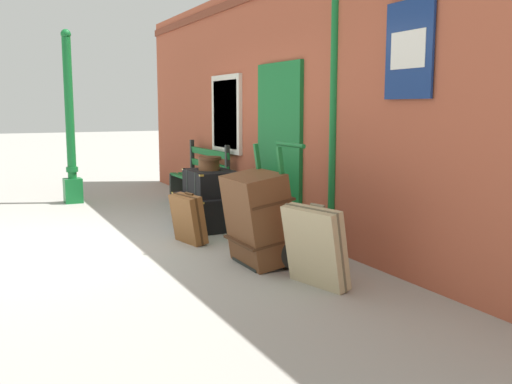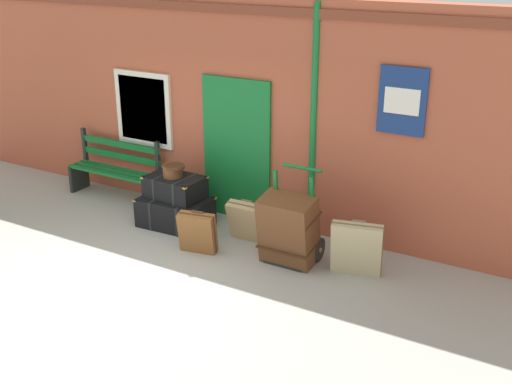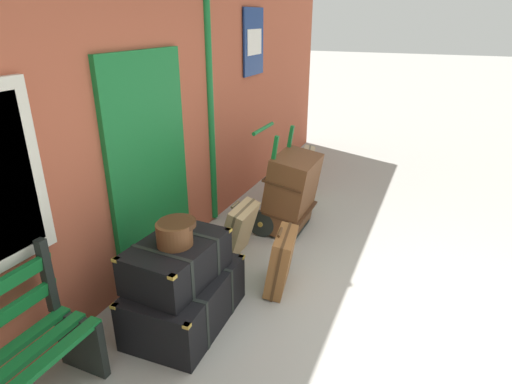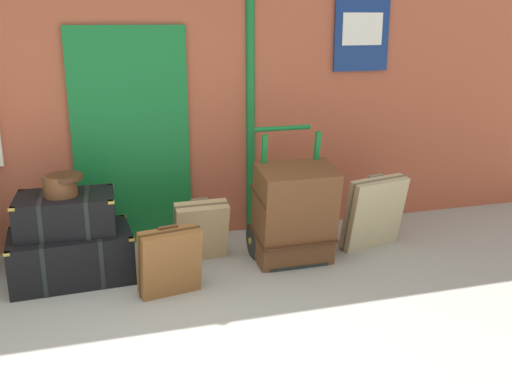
{
  "view_description": "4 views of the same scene",
  "coord_description": "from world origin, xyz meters",
  "px_view_note": "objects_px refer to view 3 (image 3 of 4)",
  "views": [
    {
      "loc": [
        6.54,
        -0.99,
        1.57
      ],
      "look_at": [
        0.94,
        1.72,
        0.65
      ],
      "focal_mm": 40.75,
      "sensor_mm": 36.0,
      "label": 1
    },
    {
      "loc": [
        4.68,
        -5.0,
        3.85
      ],
      "look_at": [
        0.96,
        1.57,
        0.85
      ],
      "focal_mm": 44.26,
      "sensor_mm": 36.0,
      "label": 2
    },
    {
      "loc": [
        -2.88,
        0.03,
        2.35
      ],
      "look_at": [
        0.91,
        1.69,
        0.65
      ],
      "focal_mm": 29.89,
      "sensor_mm": 36.0,
      "label": 3
    },
    {
      "loc": [
        -0.27,
        -3.19,
        2.18
      ],
      "look_at": [
        1.16,
        1.64,
        0.66
      ],
      "focal_mm": 41.15,
      "sensor_mm": 36.0,
      "label": 4
    }
  ],
  "objects_px": {
    "steamer_trunk_base": "(185,300)",
    "suitcase_brown": "(303,176)",
    "porters_trolley": "(277,205)",
    "large_brown_trunk": "(291,192)",
    "steamer_trunk_middle": "(177,260)",
    "suitcase_tan": "(281,261)",
    "suitcase_umber": "(238,230)",
    "round_hatbox": "(175,232)"
  },
  "relations": [
    {
      "from": "suitcase_tan",
      "to": "suitcase_brown",
      "type": "bearing_deg",
      "value": 12.4
    },
    {
      "from": "steamer_trunk_middle",
      "to": "large_brown_trunk",
      "type": "xyz_separation_m",
      "value": [
        1.96,
        -0.27,
        -0.11
      ]
    },
    {
      "from": "large_brown_trunk",
      "to": "suitcase_brown",
      "type": "height_order",
      "value": "large_brown_trunk"
    },
    {
      "from": "steamer_trunk_middle",
      "to": "suitcase_umber",
      "type": "bearing_deg",
      "value": 1.49
    },
    {
      "from": "steamer_trunk_middle",
      "to": "suitcase_brown",
      "type": "xyz_separation_m",
      "value": [
        2.82,
        -0.14,
        -0.22
      ]
    },
    {
      "from": "suitcase_umber",
      "to": "porters_trolley",
      "type": "bearing_deg",
      "value": -8.95
    },
    {
      "from": "large_brown_trunk",
      "to": "suitcase_umber",
      "type": "relative_size",
      "value": 1.58
    },
    {
      "from": "round_hatbox",
      "to": "suitcase_brown",
      "type": "height_order",
      "value": "round_hatbox"
    },
    {
      "from": "porters_trolley",
      "to": "suitcase_umber",
      "type": "bearing_deg",
      "value": 171.05
    },
    {
      "from": "porters_trolley",
      "to": "large_brown_trunk",
      "type": "height_order",
      "value": "porters_trolley"
    },
    {
      "from": "round_hatbox",
      "to": "large_brown_trunk",
      "type": "xyz_separation_m",
      "value": [
        1.97,
        -0.25,
        -0.38
      ]
    },
    {
      "from": "steamer_trunk_base",
      "to": "round_hatbox",
      "type": "relative_size",
      "value": 3.18
    },
    {
      "from": "large_brown_trunk",
      "to": "suitcase_tan",
      "type": "distance_m",
      "value": 1.23
    },
    {
      "from": "porters_trolley",
      "to": "suitcase_brown",
      "type": "bearing_deg",
      "value": -2.76
    },
    {
      "from": "steamer_trunk_base",
      "to": "suitcase_brown",
      "type": "relative_size",
      "value": 1.41
    },
    {
      "from": "suitcase_brown",
      "to": "suitcase_tan",
      "type": "distance_m",
      "value": 2.1
    },
    {
      "from": "steamer_trunk_middle",
      "to": "large_brown_trunk",
      "type": "relative_size",
      "value": 0.89
    },
    {
      "from": "steamer_trunk_middle",
      "to": "round_hatbox",
      "type": "bearing_deg",
      "value": -141.09
    },
    {
      "from": "round_hatbox",
      "to": "suitcase_brown",
      "type": "relative_size",
      "value": 0.44
    },
    {
      "from": "steamer_trunk_middle",
      "to": "suitcase_umber",
      "type": "distance_m",
      "value": 1.19
    },
    {
      "from": "porters_trolley",
      "to": "suitcase_umber",
      "type": "height_order",
      "value": "porters_trolley"
    },
    {
      "from": "round_hatbox",
      "to": "porters_trolley",
      "type": "height_order",
      "value": "porters_trolley"
    },
    {
      "from": "steamer_trunk_middle",
      "to": "round_hatbox",
      "type": "height_order",
      "value": "round_hatbox"
    },
    {
      "from": "steamer_trunk_base",
      "to": "porters_trolley",
      "type": "height_order",
      "value": "porters_trolley"
    },
    {
      "from": "large_brown_trunk",
      "to": "suitcase_tan",
      "type": "relative_size",
      "value": 1.59
    },
    {
      "from": "steamer_trunk_base",
      "to": "steamer_trunk_middle",
      "type": "xyz_separation_m",
      "value": [
        -0.01,
        0.04,
        0.37
      ]
    },
    {
      "from": "steamer_trunk_base",
      "to": "suitcase_umber",
      "type": "distance_m",
      "value": 1.15
    },
    {
      "from": "round_hatbox",
      "to": "porters_trolley",
      "type": "xyz_separation_m",
      "value": [
        1.97,
        -0.08,
        -0.57
      ]
    },
    {
      "from": "round_hatbox",
      "to": "steamer_trunk_base",
      "type": "bearing_deg",
      "value": -42.95
    },
    {
      "from": "suitcase_umber",
      "to": "suitcase_tan",
      "type": "height_order",
      "value": "suitcase_umber"
    },
    {
      "from": "suitcase_brown",
      "to": "suitcase_umber",
      "type": "xyz_separation_m",
      "value": [
        -1.67,
        0.17,
        -0.07
      ]
    },
    {
      "from": "round_hatbox",
      "to": "large_brown_trunk",
      "type": "distance_m",
      "value": 2.02
    },
    {
      "from": "steamer_trunk_middle",
      "to": "suitcase_umber",
      "type": "height_order",
      "value": "steamer_trunk_middle"
    },
    {
      "from": "steamer_trunk_base",
      "to": "suitcase_tan",
      "type": "bearing_deg",
      "value": -35.6
    },
    {
      "from": "steamer_trunk_middle",
      "to": "suitcase_tan",
      "type": "height_order",
      "value": "steamer_trunk_middle"
    },
    {
      "from": "steamer_trunk_base",
      "to": "suitcase_brown",
      "type": "xyz_separation_m",
      "value": [
        2.81,
        -0.1,
        0.15
      ]
    },
    {
      "from": "suitcase_brown",
      "to": "porters_trolley",
      "type": "bearing_deg",
      "value": 177.24
    },
    {
      "from": "round_hatbox",
      "to": "large_brown_trunk",
      "type": "height_order",
      "value": "large_brown_trunk"
    },
    {
      "from": "steamer_trunk_base",
      "to": "steamer_trunk_middle",
      "type": "bearing_deg",
      "value": 108.16
    },
    {
      "from": "steamer_trunk_middle",
      "to": "round_hatbox",
      "type": "relative_size",
      "value": 2.56
    },
    {
      "from": "porters_trolley",
      "to": "steamer_trunk_middle",
      "type": "bearing_deg",
      "value": 177.2
    },
    {
      "from": "steamer_trunk_middle",
      "to": "suitcase_tan",
      "type": "bearing_deg",
      "value": -37.08
    }
  ]
}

